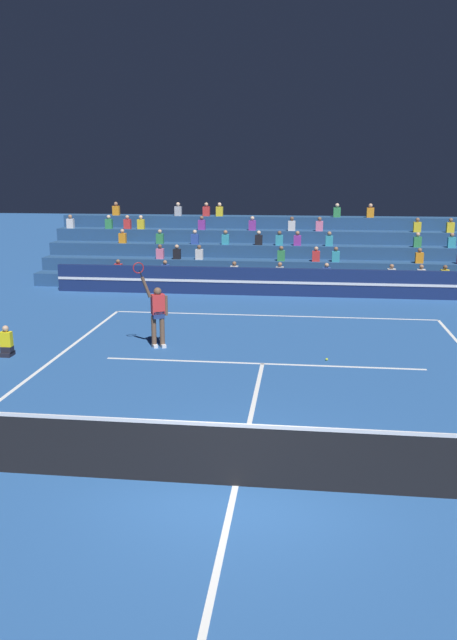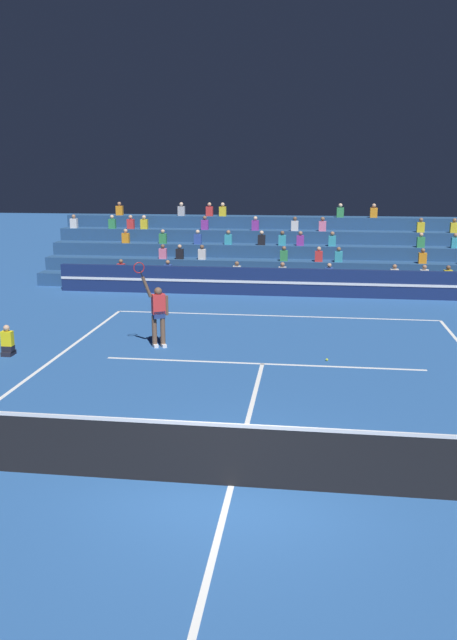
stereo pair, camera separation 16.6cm
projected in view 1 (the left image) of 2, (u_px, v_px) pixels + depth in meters
ground_plane at (236, 486)px, 9.88m from camera, size 120.00×120.00×0.00m
court_lines at (236, 486)px, 9.88m from camera, size 11.10×23.90×0.01m
tennis_net at (236, 454)px, 9.75m from camera, size 12.00×0.10×1.10m
sponsor_banner_wall at (278, 282)px, 24.65m from camera, size 18.00×0.26×1.10m
bleacher_stand at (282, 257)px, 28.21m from camera, size 20.96×4.75×3.38m
ball_kid_courtside at (7, 344)px, 16.69m from camera, size 0.30×0.36×0.84m
tennis_player at (157, 313)px, 17.37m from camera, size 0.88×0.55×2.48m
tennis_ball at (327, 359)px, 16.35m from camera, size 0.07×0.07×0.07m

